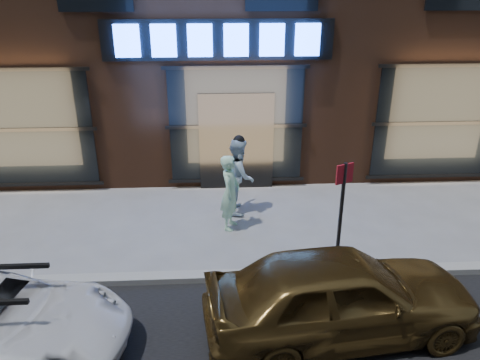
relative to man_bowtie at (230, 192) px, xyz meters
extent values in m
plane|color=slate|center=(0.22, -1.86, -0.81)|extent=(90.00, 90.00, 0.00)
cube|color=gray|center=(0.22, -1.86, -0.75)|extent=(60.00, 0.25, 0.12)
cube|color=black|center=(-0.18, 2.09, 2.79)|extent=(5.20, 0.06, 0.90)
cube|color=black|center=(0.22, 2.06, 0.39)|extent=(1.80, 0.10, 2.40)
cube|color=#FFBF72|center=(-4.78, 2.12, 0.79)|extent=(3.00, 0.04, 2.60)
cube|color=black|center=(-4.78, 2.08, 0.79)|extent=(3.20, 0.06, 2.80)
cube|color=#FFBF72|center=(0.22, 2.12, 0.79)|extent=(3.00, 0.04, 2.60)
cube|color=black|center=(0.22, 2.08, 0.79)|extent=(3.20, 0.06, 2.80)
cube|color=#FFBF72|center=(5.22, 2.12, 0.79)|extent=(3.00, 0.04, 2.60)
cube|color=black|center=(5.22, 2.08, 0.79)|extent=(3.20, 0.06, 2.80)
cube|color=#2659FF|center=(-2.18, 2.02, 2.79)|extent=(0.55, 0.12, 0.70)
cube|color=#2659FF|center=(-1.38, 2.02, 2.79)|extent=(0.55, 0.12, 0.70)
cube|color=#2659FF|center=(-0.58, 2.02, 2.79)|extent=(0.55, 0.12, 0.70)
cube|color=#2659FF|center=(0.22, 2.02, 2.79)|extent=(0.55, 0.12, 0.70)
cube|color=#2659FF|center=(1.02, 2.02, 2.79)|extent=(0.55, 0.12, 0.70)
cube|color=#2659FF|center=(1.82, 2.02, 2.79)|extent=(0.55, 0.12, 0.70)
imported|color=#BDF9C7|center=(0.00, 0.00, 0.00)|extent=(0.54, 0.68, 1.62)
imported|color=silver|center=(0.22, 0.79, 0.04)|extent=(0.66, 0.84, 1.71)
imported|color=brown|center=(1.49, -3.28, -0.14)|extent=(4.12, 2.05, 1.35)
cylinder|color=#262628|center=(1.83, -1.76, 0.25)|extent=(0.07, 0.07, 2.11)
cube|color=#A71320|center=(1.83, -1.76, 1.12)|extent=(0.32, 0.17, 0.34)
camera|label=1|loc=(-0.27, -8.73, 4.08)|focal=35.00mm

